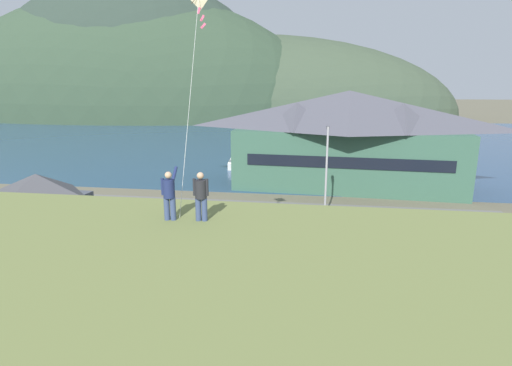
{
  "coord_description": "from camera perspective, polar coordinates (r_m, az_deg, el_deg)",
  "views": [
    {
      "loc": [
        4.12,
        -21.06,
        10.64
      ],
      "look_at": [
        -0.33,
        9.0,
        3.29
      ],
      "focal_mm": 28.68,
      "sensor_mm": 36.0,
      "label": 1
    }
  ],
  "objects": [
    {
      "name": "far_hill_east_peak",
      "position": [
        147.3,
        -16.9,
        8.88
      ],
      "size": [
        104.58,
        59.55,
        89.14
      ],
      "primitive_type": "ellipsoid",
      "color": "#2D3D33",
      "rests_on": "ground"
    },
    {
      "name": "parked_car_back_row_right",
      "position": [
        30.06,
        7.22,
        -5.08
      ],
      "size": [
        4.31,
        2.28,
        1.82
      ],
      "color": "#B28923",
      "rests_on": "parking_lot_pad"
    },
    {
      "name": "person_companion",
      "position": [
        14.28,
        -7.69,
        -1.66
      ],
      "size": [
        0.55,
        0.4,
        1.74
      ],
      "color": "#384770",
      "rests_on": "grassy_hill_foreground"
    },
    {
      "name": "flying_kite",
      "position": [
        19.59,
        -8.06,
        23.44
      ],
      "size": [
        1.24,
        5.58,
        9.11
      ],
      "color": "beige",
      "rests_on": "grassy_hill_foreground"
    },
    {
      "name": "storage_shed_near_lot",
      "position": [
        31.5,
        -27.96,
        -2.99
      ],
      "size": [
        6.12,
        5.52,
        4.83
      ],
      "color": "#474C56",
      "rests_on": "ground"
    },
    {
      "name": "parked_car_front_row_silver",
      "position": [
        30.36,
        29.45,
        -6.61
      ],
      "size": [
        4.35,
        2.36,
        1.82
      ],
      "color": "navy",
      "rests_on": "parking_lot_pad"
    },
    {
      "name": "harbor_lodge",
      "position": [
        43.72,
        12.64,
        6.3
      ],
      "size": [
        24.72,
        11.06,
        10.03
      ],
      "color": "#38604C",
      "rests_on": "ground"
    },
    {
      "name": "person_kite_flyer",
      "position": [
        14.55,
        -12.01,
        -1.48
      ],
      "size": [
        0.52,
        0.68,
        1.86
      ],
      "color": "#384770",
      "rests_on": "grassy_hill_foreground"
    },
    {
      "name": "parked_car_back_row_left",
      "position": [
        25.28,
        29.14,
        -10.48
      ],
      "size": [
        4.35,
        2.37,
        1.82
      ],
      "color": "red",
      "rests_on": "parking_lot_pad"
    },
    {
      "name": "far_hill_west_ridge",
      "position": [
        146.55,
        -17.7,
        8.81
      ],
      "size": [
        133.36,
        60.73,
        77.93
      ],
      "primitive_type": "ellipsoid",
      "color": "#334733",
      "rests_on": "ground"
    },
    {
      "name": "parked_car_lone_by_shed",
      "position": [
        23.55,
        17.62,
        -11.07
      ],
      "size": [
        4.32,
        2.29,
        1.82
      ],
      "color": "red",
      "rests_on": "parking_lot_pad"
    },
    {
      "name": "far_hill_center_saddle",
      "position": [
        142.07,
        -0.76,
        9.31
      ],
      "size": [
        134.25,
        56.18,
        53.0
      ],
      "primitive_type": "ellipsoid",
      "color": "#3D4C38",
      "rests_on": "ground"
    },
    {
      "name": "parked_car_corner_spot",
      "position": [
        26.67,
        -18.24,
        -8.16
      ],
      "size": [
        4.24,
        2.13,
        1.82
      ],
      "color": "#236633",
      "rests_on": "parking_lot_pad"
    },
    {
      "name": "parked_car_front_row_red",
      "position": [
        29.73,
        -4.82,
        -5.23
      ],
      "size": [
        4.3,
        2.25,
        1.82
      ],
      "color": "black",
      "rests_on": "parking_lot_pad"
    },
    {
      "name": "parking_light_pole",
      "position": [
        32.24,
        9.8,
        2.15
      ],
      "size": [
        0.24,
        0.78,
        7.4
      ],
      "color": "#ADADB2",
      "rests_on": "parking_lot_pad"
    },
    {
      "name": "ground_plane",
      "position": [
        23.95,
        -2.44,
        -12.78
      ],
      "size": [
        600.0,
        600.0,
        0.0
      ],
      "primitive_type": "plane",
      "color": "#66604C"
    },
    {
      "name": "wharf_dock",
      "position": [
        57.36,
        2.01,
        3.26
      ],
      "size": [
        3.2,
        14.77,
        0.7
      ],
      "color": "#70604C",
      "rests_on": "ground"
    },
    {
      "name": "moored_boat_wharfside",
      "position": [
        55.5,
        -2.09,
        3.3
      ],
      "size": [
        3.55,
        8.73,
        2.16
      ],
      "color": "silver",
      "rests_on": "ground"
    },
    {
      "name": "bay_water",
      "position": [
        81.86,
        5.49,
        6.08
      ],
      "size": [
        360.0,
        84.0,
        0.03
      ],
      "primitive_type": "cube",
      "color": "navy",
      "rests_on": "ground"
    },
    {
      "name": "parked_car_mid_row_center",
      "position": [
        28.82,
        20.23,
        -6.67
      ],
      "size": [
        4.26,
        2.18,
        1.82
      ],
      "color": "#9EA3A8",
      "rests_on": "parking_lot_pad"
    },
    {
      "name": "parked_car_mid_row_near",
      "position": [
        22.95,
        -0.56,
        -11.05
      ],
      "size": [
        4.36,
        2.38,
        1.82
      ],
      "color": "red",
      "rests_on": "parking_lot_pad"
    },
    {
      "name": "parking_lot_pad",
      "position": [
        28.43,
        -0.53,
        -8.27
      ],
      "size": [
        40.0,
        20.0,
        0.1
      ],
      "primitive_type": "cube",
      "color": "slate",
      "rests_on": "ground"
    }
  ]
}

